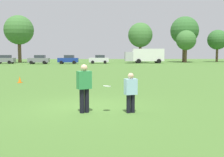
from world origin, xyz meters
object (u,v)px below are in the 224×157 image
object	(u,v)px
parked_car_near_left	(5,59)
box_truck	(145,55)
parked_car_center	(68,59)
parked_car_mid_right	(99,59)
frisbee	(107,86)
traffic_cone	(20,80)
player_thrower	(84,86)
player_defender	(131,91)
parked_car_mid_left	(39,59)

from	to	relation	value
parked_car_near_left	box_truck	world-z (taller)	box_truck
parked_car_center	parked_car_mid_right	bearing A→B (deg)	12.39
parked_car_near_left	parked_car_center	distance (m)	13.53
frisbee	traffic_cone	xyz separation A→B (m)	(-6.12, 9.96, -0.73)
frisbee	parked_car_near_left	bearing A→B (deg)	113.54
player_thrower	traffic_cone	xyz separation A→B (m)	(-5.32, 9.97, -0.75)
player_defender	traffic_cone	bearing A→B (deg)	124.77
player_thrower	parked_car_near_left	distance (m)	51.02
frisbee	parked_car_near_left	world-z (taller)	parked_car_near_left
frisbee	parked_car_near_left	distance (m)	51.34
player_defender	frisbee	world-z (taller)	player_defender
traffic_cone	parked_car_mid_right	distance (m)	37.64
player_defender	traffic_cone	xyz separation A→B (m)	(-6.97, 10.04, -0.57)
parked_car_near_left	box_truck	xyz separation A→B (m)	(29.99, 1.81, 0.83)
player_defender	frisbee	xyz separation A→B (m)	(-0.85, 0.07, 0.16)
frisbee	parked_car_mid_right	xyz separation A→B (m)	(-0.67, 47.20, -0.03)
player_defender	parked_car_mid_left	xyz separation A→B (m)	(-13.84, 45.54, 0.12)
frisbee	player_thrower	bearing A→B (deg)	-179.86
player_thrower	player_defender	xyz separation A→B (m)	(1.65, -0.07, -0.18)
player_thrower	parked_car_mid_left	size ratio (longest dim) A/B	0.41
traffic_cone	parked_car_center	xyz separation A→B (m)	(-0.91, 35.84, 0.69)
traffic_cone	box_truck	distance (m)	41.95
player_thrower	parked_car_near_left	world-z (taller)	parked_car_near_left
player_defender	parked_car_near_left	world-z (taller)	parked_car_near_left
frisbee	player_defender	bearing A→B (deg)	-5.03
frisbee	parked_car_mid_right	size ratio (longest dim) A/B	0.06
frisbee	parked_car_mid_left	size ratio (longest dim) A/B	0.06
parked_car_mid_left	frisbee	bearing A→B (deg)	-74.05
player_thrower	parked_car_near_left	bearing A→B (deg)	112.71
traffic_cone	parked_car_center	world-z (taller)	parked_car_center
box_truck	parked_car_mid_left	bearing A→B (deg)	-171.39
parked_car_mid_right	box_truck	xyz separation A→B (m)	(10.15, 1.67, 0.83)
player_defender	parked_car_mid_left	size ratio (longest dim) A/B	0.34
player_thrower	box_truck	size ratio (longest dim) A/B	0.20
player_thrower	parked_car_mid_right	world-z (taller)	parked_car_mid_right
frisbee	parked_car_center	world-z (taller)	parked_car_center
traffic_cone	box_truck	bearing A→B (deg)	68.15
box_truck	frisbee	bearing A→B (deg)	-100.98
parked_car_mid_left	box_truck	xyz separation A→B (m)	(22.48, 3.40, 0.83)
frisbee	box_truck	bearing A→B (deg)	79.02
parked_car_mid_left	box_truck	world-z (taller)	box_truck
parked_car_near_left	parked_car_mid_left	world-z (taller)	same
traffic_cone	parked_car_mid_left	size ratio (longest dim) A/B	0.11
traffic_cone	box_truck	xyz separation A→B (m)	(15.60, 38.91, 1.52)
player_thrower	parked_car_near_left	size ratio (longest dim) A/B	0.41
player_thrower	parked_car_center	distance (m)	46.23
traffic_cone	frisbee	bearing A→B (deg)	-58.43
player_thrower	parked_car_center	world-z (taller)	parked_car_center
parked_car_center	box_truck	xyz separation A→B (m)	(16.51, 3.07, 0.83)
player_defender	parked_car_mid_right	xyz separation A→B (m)	(-1.52, 47.28, 0.12)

